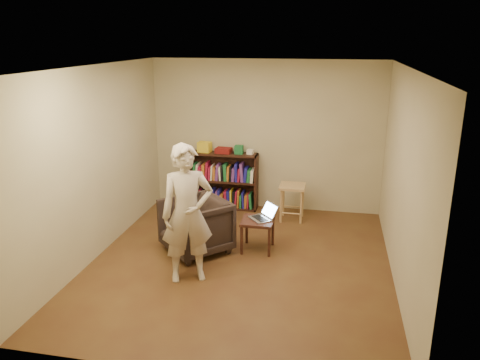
% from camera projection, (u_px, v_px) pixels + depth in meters
% --- Properties ---
extents(floor, '(4.50, 4.50, 0.00)m').
position_uv_depth(floor, '(240.00, 263.00, 6.37)').
color(floor, '#4E2B19').
rests_on(floor, ground).
extents(ceiling, '(4.50, 4.50, 0.00)m').
position_uv_depth(ceiling, '(240.00, 67.00, 5.60)').
color(ceiling, white).
rests_on(ceiling, wall_back).
extents(wall_back, '(4.00, 0.00, 4.00)m').
position_uv_depth(wall_back, '(266.00, 136.00, 8.09)').
color(wall_back, beige).
rests_on(wall_back, floor).
extents(wall_left, '(0.00, 4.50, 4.50)m').
position_uv_depth(wall_left, '(96.00, 163.00, 6.36)').
color(wall_left, beige).
rests_on(wall_left, floor).
extents(wall_right, '(0.00, 4.50, 4.50)m').
position_uv_depth(wall_right, '(403.00, 180.00, 5.61)').
color(wall_right, beige).
rests_on(wall_right, floor).
extents(bookshelf, '(1.20, 0.30, 1.00)m').
position_uv_depth(bookshelf, '(224.00, 184.00, 8.34)').
color(bookshelf, black).
rests_on(bookshelf, floor).
extents(box_yellow, '(0.24, 0.19, 0.18)m').
position_uv_depth(box_yellow, '(204.00, 147.00, 8.21)').
color(box_yellow, yellow).
rests_on(box_yellow, bookshelf).
extents(red_cloth, '(0.29, 0.22, 0.09)m').
position_uv_depth(red_cloth, '(224.00, 150.00, 8.17)').
color(red_cloth, maroon).
rests_on(red_cloth, bookshelf).
extents(box_green, '(0.15, 0.15, 0.14)m').
position_uv_depth(box_green, '(239.00, 150.00, 8.11)').
color(box_green, '#1D6D36').
rests_on(box_green, bookshelf).
extents(box_white, '(0.12, 0.12, 0.08)m').
position_uv_depth(box_white, '(250.00, 152.00, 8.08)').
color(box_white, white).
rests_on(box_white, bookshelf).
extents(stool, '(0.42, 0.42, 0.60)m').
position_uv_depth(stool, '(292.00, 192.00, 7.74)').
color(stool, tan).
rests_on(stool, floor).
extents(armchair, '(1.18, 1.18, 0.77)m').
position_uv_depth(armchair, '(196.00, 226.00, 6.61)').
color(armchair, black).
rests_on(armchair, floor).
extents(side_table, '(0.45, 0.45, 0.46)m').
position_uv_depth(side_table, '(258.00, 225.00, 6.66)').
color(side_table, black).
rests_on(side_table, floor).
extents(laptop, '(0.46, 0.46, 0.21)m').
position_uv_depth(laptop, '(264.00, 215.00, 6.67)').
color(laptop, '#B1B1B6').
rests_on(laptop, side_table).
extents(person, '(0.75, 0.64, 1.75)m').
position_uv_depth(person, '(187.00, 214.00, 5.72)').
color(person, beige).
rests_on(person, floor).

